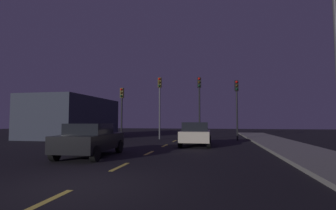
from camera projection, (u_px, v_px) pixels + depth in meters
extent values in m
plane|color=black|center=(152.00, 152.00, 12.98)|extent=(80.00, 80.00, 0.00)
cube|color=gray|center=(308.00, 154.00, 11.53)|extent=(3.00, 40.00, 0.15)
cube|color=#EACC4C|center=(47.00, 201.00, 4.95)|extent=(0.16, 1.60, 0.01)
cube|color=#EACC4C|center=(120.00, 167.00, 8.67)|extent=(0.16, 1.60, 0.01)
cube|color=#EACC4C|center=(149.00, 153.00, 12.39)|extent=(0.16, 1.60, 0.01)
cube|color=#EACC4C|center=(165.00, 146.00, 16.11)|extent=(0.16, 1.60, 0.01)
cube|color=#EACC4C|center=(175.00, 141.00, 19.83)|extent=(0.16, 1.60, 0.01)
cylinder|color=black|center=(122.00, 113.00, 22.57)|extent=(0.14, 0.14, 4.63)
cube|color=#382D0C|center=(122.00, 93.00, 22.69)|extent=(0.32, 0.24, 0.90)
sphere|color=red|center=(121.00, 89.00, 22.56)|extent=(0.20, 0.20, 0.20)
sphere|color=#3F2D0C|center=(121.00, 93.00, 22.54)|extent=(0.20, 0.20, 0.20)
sphere|color=#0C3319|center=(121.00, 96.00, 22.52)|extent=(0.20, 0.20, 0.20)
cylinder|color=#4C4C51|center=(160.00, 108.00, 21.91)|extent=(0.14, 0.14, 5.48)
cube|color=#382D0C|center=(160.00, 83.00, 22.06)|extent=(0.32, 0.24, 0.90)
sphere|color=red|center=(159.00, 79.00, 21.92)|extent=(0.20, 0.20, 0.20)
sphere|color=#3F2D0C|center=(159.00, 82.00, 21.90)|extent=(0.20, 0.20, 0.20)
sphere|color=#0C3319|center=(159.00, 86.00, 21.88)|extent=(0.20, 0.20, 0.20)
cylinder|color=black|center=(199.00, 108.00, 21.23)|extent=(0.14, 0.14, 5.39)
cube|color=black|center=(199.00, 82.00, 21.38)|extent=(0.32, 0.24, 0.90)
sphere|color=red|center=(199.00, 79.00, 21.24)|extent=(0.20, 0.20, 0.20)
sphere|color=#3F2D0C|center=(199.00, 82.00, 21.22)|extent=(0.20, 0.20, 0.20)
sphere|color=#0C3319|center=(199.00, 86.00, 21.20)|extent=(0.20, 0.20, 0.20)
cylinder|color=black|center=(237.00, 110.00, 20.62)|extent=(0.14, 0.14, 5.01)
cube|color=black|center=(236.00, 86.00, 20.75)|extent=(0.32, 0.24, 0.90)
sphere|color=red|center=(237.00, 82.00, 20.61)|extent=(0.20, 0.20, 0.20)
sphere|color=#3F2D0C|center=(237.00, 85.00, 20.59)|extent=(0.20, 0.20, 0.20)
sphere|color=#0C3319|center=(237.00, 89.00, 20.57)|extent=(0.20, 0.20, 0.20)
cube|color=beige|center=(196.00, 136.00, 16.13)|extent=(1.88, 3.87, 0.65)
cube|color=black|center=(195.00, 127.00, 15.98)|extent=(1.63, 1.76, 0.55)
cylinder|color=black|center=(185.00, 139.00, 17.60)|extent=(0.23, 0.64, 0.64)
cylinder|color=black|center=(209.00, 139.00, 17.30)|extent=(0.23, 0.64, 0.64)
cylinder|color=black|center=(180.00, 142.00, 14.91)|extent=(0.23, 0.64, 0.64)
cylinder|color=black|center=(209.00, 143.00, 14.61)|extent=(0.23, 0.64, 0.64)
cube|color=black|center=(91.00, 142.00, 11.22)|extent=(2.06, 4.09, 0.69)
cube|color=black|center=(89.00, 129.00, 11.06)|extent=(1.71, 1.89, 0.48)
cylinder|color=black|center=(88.00, 146.00, 12.73)|extent=(0.26, 0.65, 0.64)
cylinder|color=black|center=(119.00, 146.00, 12.51)|extent=(0.26, 0.65, 0.64)
cylinder|color=black|center=(55.00, 153.00, 9.89)|extent=(0.26, 0.65, 0.64)
cylinder|color=black|center=(95.00, 154.00, 9.66)|extent=(0.26, 0.65, 0.64)
cube|color=#333847|center=(73.00, 118.00, 24.65)|extent=(5.38, 9.89, 3.91)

